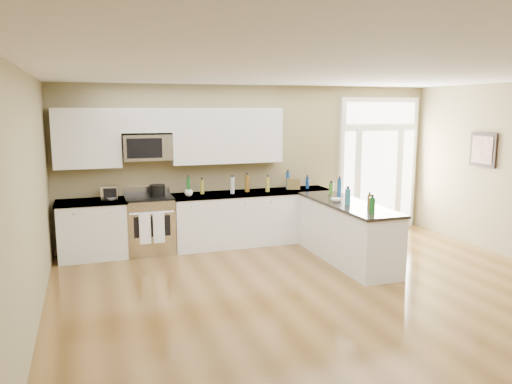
# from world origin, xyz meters

# --- Properties ---
(ground) EXTENTS (8.00, 8.00, 0.00)m
(ground) POSITION_xyz_m (0.00, 0.00, 0.00)
(ground) COLOR brown
(room_shell) EXTENTS (8.00, 8.00, 8.00)m
(room_shell) POSITION_xyz_m (0.00, 0.00, 1.71)
(room_shell) COLOR #8D8159
(room_shell) RESTS_ON ground
(back_cabinet_left) EXTENTS (1.10, 0.66, 0.94)m
(back_cabinet_left) POSITION_xyz_m (-2.87, 3.69, 0.44)
(back_cabinet_left) COLOR silver
(back_cabinet_left) RESTS_ON ground
(back_cabinet_right) EXTENTS (2.85, 0.66, 0.94)m
(back_cabinet_right) POSITION_xyz_m (-0.16, 3.69, 0.44)
(back_cabinet_right) COLOR silver
(back_cabinet_right) RESTS_ON ground
(peninsula_cabinet) EXTENTS (0.69, 2.32, 0.94)m
(peninsula_cabinet) POSITION_xyz_m (0.93, 2.24, 0.43)
(peninsula_cabinet) COLOR silver
(peninsula_cabinet) RESTS_ON ground
(upper_cabinet_left) EXTENTS (1.04, 0.33, 0.95)m
(upper_cabinet_left) POSITION_xyz_m (-2.88, 3.83, 1.93)
(upper_cabinet_left) COLOR silver
(upper_cabinet_left) RESTS_ON room_shell
(upper_cabinet_right) EXTENTS (1.94, 0.33, 0.95)m
(upper_cabinet_right) POSITION_xyz_m (-0.57, 3.83, 1.93)
(upper_cabinet_right) COLOR silver
(upper_cabinet_right) RESTS_ON room_shell
(upper_cabinet_short) EXTENTS (0.82, 0.33, 0.40)m
(upper_cabinet_short) POSITION_xyz_m (-1.95, 3.83, 2.20)
(upper_cabinet_short) COLOR silver
(upper_cabinet_short) RESTS_ON room_shell
(microwave) EXTENTS (0.78, 0.41, 0.42)m
(microwave) POSITION_xyz_m (-1.95, 3.80, 1.76)
(microwave) COLOR silver
(microwave) RESTS_ON room_shell
(entry_door) EXTENTS (1.70, 0.10, 2.60)m
(entry_door) POSITION_xyz_m (2.55, 3.95, 1.30)
(entry_door) COLOR white
(entry_door) RESTS_ON ground
(wall_art_near) EXTENTS (0.05, 0.58, 0.58)m
(wall_art_near) POSITION_xyz_m (3.47, 2.20, 1.70)
(wall_art_near) COLOR black
(wall_art_near) RESTS_ON room_shell
(kitchen_range) EXTENTS (0.77, 0.69, 1.08)m
(kitchen_range) POSITION_xyz_m (-1.96, 3.69, 0.48)
(kitchen_range) COLOR silver
(kitchen_range) RESTS_ON ground
(stockpot) EXTENTS (0.34, 0.34, 0.20)m
(stockpot) POSITION_xyz_m (-1.81, 3.74, 1.05)
(stockpot) COLOR black
(stockpot) RESTS_ON kitchen_range
(toaster_oven) EXTENTS (0.28, 0.24, 0.22)m
(toaster_oven) POSITION_xyz_m (-2.58, 3.72, 1.05)
(toaster_oven) COLOR silver
(toaster_oven) RESTS_ON back_cabinet_left
(cardboard_box) EXTENTS (0.29, 0.25, 0.20)m
(cardboard_box) POSITION_xyz_m (0.64, 3.74, 1.04)
(cardboard_box) COLOR brown
(cardboard_box) RESTS_ON back_cabinet_right
(bowl_left) EXTENTS (0.21, 0.21, 0.05)m
(bowl_left) POSITION_xyz_m (-2.56, 3.66, 0.96)
(bowl_left) COLOR white
(bowl_left) RESTS_ON back_cabinet_left
(bowl_peninsula) EXTENTS (0.21, 0.21, 0.05)m
(bowl_peninsula) POSITION_xyz_m (0.79, 2.34, 0.97)
(bowl_peninsula) COLOR white
(bowl_peninsula) RESTS_ON peninsula_cabinet
(cup_counter) EXTENTS (0.17, 0.17, 0.11)m
(cup_counter) POSITION_xyz_m (-1.31, 3.59, 0.99)
(cup_counter) COLOR white
(cup_counter) RESTS_ON back_cabinet_right
(counter_bottles) EXTENTS (2.40, 2.45, 0.31)m
(counter_bottles) POSITION_xyz_m (0.29, 3.03, 1.07)
(counter_bottles) COLOR #19591E
(counter_bottles) RESTS_ON back_cabinet_right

